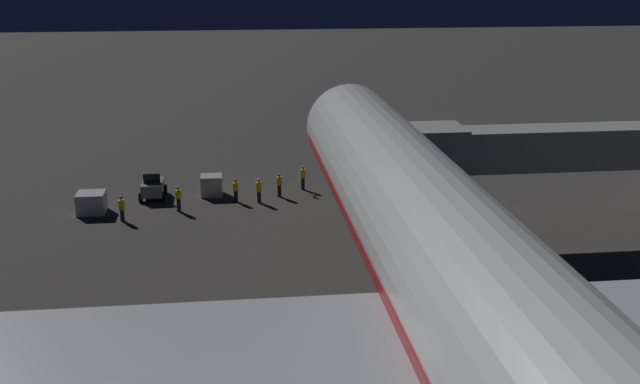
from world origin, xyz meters
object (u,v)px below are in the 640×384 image
ground_crew_under_port_wing (178,198)px  airliner_at_gate (506,341)px  pushback_tug (153,188)px  baggage_container_near_belt (91,203)px  ground_crew_marshaller_fwd (236,189)px  ground_crew_walking_aft (279,184)px  ground_crew_by_belt_loader (122,207)px  traffic_cone_nose_port (374,192)px  baggage_container_mid_row (212,185)px  jet_bridge (576,147)px  traffic_cone_nose_starboard (314,194)px  ground_crew_near_nose_gear (303,177)px  ground_crew_by_tug (259,189)px

ground_crew_under_port_wing → airliner_at_gate: bearing=110.9°
pushback_tug → baggage_container_near_belt: size_ratio=1.40×
baggage_container_near_belt → ground_crew_marshaller_fwd: size_ratio=1.09×
ground_crew_under_port_wing → ground_crew_walking_aft: bearing=-160.2°
ground_crew_by_belt_loader → traffic_cone_nose_port: (-17.72, -3.63, -0.69)m
pushback_tug → baggage_container_mid_row: 4.25m
jet_bridge → traffic_cone_nose_port: size_ratio=44.37×
ground_crew_under_port_wing → traffic_cone_nose_port: 14.24m
jet_bridge → ground_crew_marshaller_fwd: 23.32m
baggage_container_near_belt → ground_crew_under_port_wing: 5.97m
ground_crew_walking_aft → airliner_at_gate: bearing=98.0°
airliner_at_gate → baggage_container_mid_row: airliner_at_gate is taller
jet_bridge → baggage_container_mid_row: size_ratio=15.63×
ground_crew_under_port_wing → traffic_cone_nose_starboard: ground_crew_under_port_wing is taller
ground_crew_near_nose_gear → traffic_cone_nose_starboard: (-0.63, 2.18, -0.74)m
baggage_container_near_belt → ground_crew_under_port_wing: size_ratio=1.03×
ground_crew_by_tug → ground_crew_walking_aft: ground_crew_by_tug is taller
ground_crew_marshaller_fwd → traffic_cone_nose_starboard: ground_crew_marshaller_fwd is taller
ground_crew_marshaller_fwd → traffic_cone_nose_starboard: 5.77m
jet_bridge → traffic_cone_nose_starboard: size_ratio=44.37×
pushback_tug → ground_crew_by_belt_loader: (1.60, 5.00, 0.18)m
ground_crew_by_tug → traffic_cone_nose_port: bearing=-175.2°
pushback_tug → baggage_container_mid_row: (-4.25, -0.19, -0.03)m
ground_crew_walking_aft → traffic_cone_nose_starboard: size_ratio=3.26×
jet_bridge → ground_crew_by_belt_loader: size_ratio=13.95×
ground_crew_near_nose_gear → traffic_cone_nose_port: size_ratio=3.35×
baggage_container_mid_row → ground_crew_under_port_wing: ground_crew_under_port_wing is taller
ground_crew_by_belt_loader → traffic_cone_nose_port: bearing=-168.4°
jet_bridge → ground_crew_marshaller_fwd: size_ratio=14.22×
traffic_cone_nose_starboard → ground_crew_walking_aft: bearing=-12.0°
pushback_tug → ground_crew_under_port_wing: size_ratio=1.45×
pushback_tug → ground_crew_by_tug: bearing=164.7°
baggage_container_mid_row → pushback_tug: bearing=2.6°
ground_crew_by_belt_loader → traffic_cone_nose_starboard: ground_crew_by_belt_loader is taller
ground_crew_by_belt_loader → ground_crew_under_port_wing: 3.97m
jet_bridge → ground_crew_near_nose_gear: bearing=-36.6°
airliner_at_gate → baggage_container_mid_row: (9.67, -34.64, -4.85)m
ground_crew_by_belt_loader → traffic_cone_nose_starboard: (-13.32, -3.63, -0.69)m
ground_crew_near_nose_gear → jet_bridge: bearing=143.4°
baggage_container_mid_row → traffic_cone_nose_starboard: bearing=168.1°
pushback_tug → ground_crew_marshaller_fwd: pushback_tug is taller
baggage_container_mid_row → ground_crew_near_nose_gear: ground_crew_near_nose_gear is taller
ground_crew_near_nose_gear → ground_crew_by_tug: 4.50m
airliner_at_gate → jet_bridge: size_ratio=2.83×
ground_crew_by_belt_loader → traffic_cone_nose_starboard: size_ratio=3.18×
pushback_tug → ground_crew_by_belt_loader: bearing=72.3°
ground_crew_walking_aft → traffic_cone_nose_starboard: ground_crew_walking_aft is taller
jet_bridge → ground_crew_marshaller_fwd: bearing=-23.9°
traffic_cone_nose_starboard → ground_crew_near_nose_gear: bearing=-73.9°
baggage_container_mid_row → ground_crew_by_tug: size_ratio=0.87×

